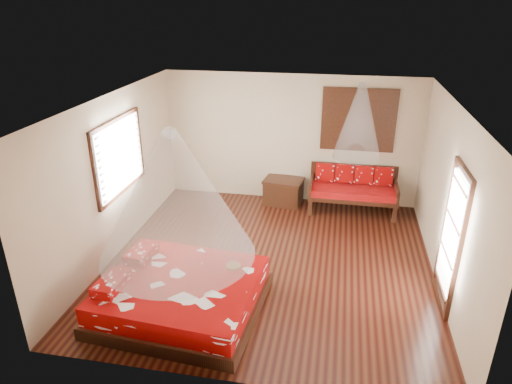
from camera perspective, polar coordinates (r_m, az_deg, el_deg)
room at (r=7.42m, az=1.91°, el=0.53°), size 5.54×5.54×2.84m
bed at (r=6.94m, az=-9.41°, el=-12.51°), size 2.40×2.20×0.65m
daybed at (r=9.89m, az=12.02°, el=0.56°), size 1.84×0.82×0.96m
storage_chest at (r=10.10m, az=3.44°, el=0.10°), size 0.90×0.71×0.57m
shutter_panel at (r=9.78m, az=12.69°, el=8.77°), size 1.52×0.06×1.32m
window_left at (r=8.31m, az=-16.66°, el=4.31°), size 0.10×1.74×1.34m
glazed_door at (r=7.15m, az=23.19°, el=-5.40°), size 0.08×1.02×2.16m
wine_tray at (r=6.99m, az=-2.87°, el=-8.97°), size 0.23×0.23×0.19m
mosquito_net_main at (r=6.14m, az=-10.19°, el=-0.39°), size 2.15×2.15×1.80m
mosquito_net_daybed at (r=9.30m, az=12.79°, el=8.65°), size 0.97×0.97×1.50m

